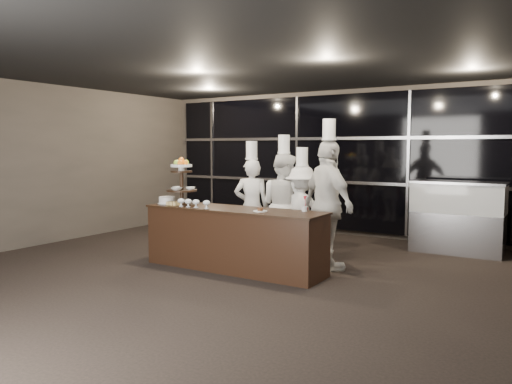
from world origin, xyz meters
The scene contains 14 objects.
room centered at (0.00, 0.00, 1.50)m, with size 10.00×10.00×10.00m.
window_wall centered at (0.00, 4.94, 1.50)m, with size 8.60×0.10×2.80m.
buffet_counter centered at (-0.37, 1.28, 0.47)m, with size 2.84×0.74×0.92m.
display_stand centered at (-1.37, 1.28, 1.34)m, with size 0.48×0.48×0.74m.
compotes centered at (-0.96, 1.06, 1.00)m, with size 0.60×0.11×0.12m.
layer_cake centered at (-1.63, 1.23, 0.97)m, with size 0.30×0.30×0.11m.
pastry_squares centered at (-1.40, 1.12, 0.95)m, with size 0.20×0.13×0.05m.
small_plate centered at (0.15, 1.18, 0.94)m, with size 0.20×0.20×0.05m.
chef_cup centered at (0.67, 1.53, 0.96)m, with size 0.08×0.08×0.07m, color white.
display_case centered at (2.23, 4.30, 0.69)m, with size 1.51×0.66×1.24m.
chef_a centered at (-0.71, 2.31, 0.84)m, with size 0.71×0.63×1.92m.
chef_b centered at (-0.18, 2.48, 0.87)m, with size 0.98×0.84×2.02m.
chef_c centered at (0.13, 2.52, 0.77)m, with size 1.02×0.63×1.82m.
chef_d centered at (0.83, 2.00, 0.98)m, with size 1.21×1.00×2.23m.
Camera 1 is at (3.80, -4.75, 1.83)m, focal length 35.00 mm.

